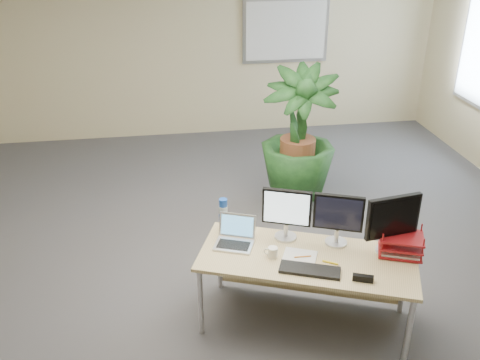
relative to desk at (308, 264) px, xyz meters
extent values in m
plane|color=#4A494E|center=(-0.38, 0.45, -0.52)|extent=(8.00, 8.00, 0.00)
cube|color=beige|center=(-0.38, 4.45, 0.83)|extent=(7.00, 0.04, 2.70)
cube|color=#ACACB1|center=(0.82, 4.42, 1.03)|extent=(1.30, 0.03, 0.95)
cube|color=white|center=(0.82, 4.40, 1.03)|extent=(1.20, 0.01, 0.85)
cube|color=tan|center=(-0.03, -0.09, 0.12)|extent=(1.85, 1.29, 0.03)
cube|color=tan|center=(0.09, 0.22, -0.21)|extent=(1.50, 0.61, 0.50)
cylinder|color=silver|center=(-0.89, -0.08, -0.21)|extent=(0.04, 0.04, 0.62)
cylinder|color=silver|center=(0.60, -0.67, -0.21)|extent=(0.04, 0.04, 0.62)
cylinder|color=silver|center=(-0.67, 0.49, -0.21)|extent=(0.04, 0.04, 0.62)
cylinder|color=silver|center=(0.82, -0.09, -0.21)|extent=(0.04, 0.04, 0.62)
imported|color=#123315|center=(0.40, 1.92, 0.23)|extent=(1.05, 1.05, 1.50)
cylinder|color=silver|center=(-0.14, 0.22, 0.14)|extent=(0.18, 0.18, 0.02)
cylinder|color=silver|center=(-0.14, 0.22, 0.21)|extent=(0.04, 0.04, 0.11)
cube|color=black|center=(-0.14, 0.22, 0.43)|extent=(0.39, 0.18, 0.31)
cube|color=white|center=(-0.15, 0.20, 0.43)|extent=(0.34, 0.14, 0.27)
cylinder|color=silver|center=(0.25, 0.07, 0.14)|extent=(0.18, 0.18, 0.02)
cylinder|color=silver|center=(0.25, 0.07, 0.21)|extent=(0.04, 0.04, 0.11)
cube|color=black|center=(0.25, 0.07, 0.42)|extent=(0.38, 0.18, 0.31)
cube|color=black|center=(0.24, 0.05, 0.42)|extent=(0.34, 0.14, 0.27)
cylinder|color=silver|center=(0.62, -0.12, 0.14)|extent=(0.20, 0.20, 0.02)
cylinder|color=silver|center=(0.62, -0.12, 0.22)|extent=(0.04, 0.04, 0.12)
cube|color=black|center=(0.62, -0.12, 0.46)|extent=(0.45, 0.11, 0.35)
cube|color=black|center=(0.63, -0.14, 0.46)|extent=(0.41, 0.07, 0.31)
cube|color=silver|center=(-0.59, 0.16, 0.14)|extent=(0.36, 0.31, 0.02)
cube|color=black|center=(-0.59, 0.15, 0.15)|extent=(0.29, 0.22, 0.00)
cube|color=silver|center=(-0.54, 0.28, 0.25)|extent=(0.30, 0.16, 0.20)
cube|color=#5EB4F4|center=(-0.54, 0.27, 0.25)|extent=(0.26, 0.13, 0.16)
cube|color=black|center=(-0.07, -0.28, 0.15)|extent=(0.48, 0.31, 0.03)
cylinder|color=white|center=(-0.30, -0.04, 0.18)|extent=(0.08, 0.08, 0.09)
torus|color=white|center=(-0.35, -0.04, 0.18)|extent=(0.06, 0.03, 0.06)
cube|color=silver|center=(-0.09, -0.07, 0.14)|extent=(0.31, 0.28, 0.01)
cylinder|color=orange|center=(-0.07, -0.10, 0.15)|extent=(0.13, 0.01, 0.01)
cylinder|color=yellow|center=(0.12, -0.20, 0.14)|extent=(0.11, 0.08, 0.02)
cylinder|color=silver|center=(-0.64, 0.42, 0.25)|extent=(0.07, 0.07, 0.23)
cylinder|color=blue|center=(-0.64, 0.42, 0.40)|extent=(0.07, 0.07, 0.06)
cylinder|color=blue|center=(-0.64, 0.42, 0.26)|extent=(0.08, 0.08, 0.07)
cube|color=maroon|center=(0.71, -0.15, 0.15)|extent=(0.40, 0.36, 0.02)
cube|color=maroon|center=(0.71, -0.15, 0.22)|extent=(0.40, 0.36, 0.02)
cube|color=maroon|center=(0.71, -0.15, 0.29)|extent=(0.40, 0.36, 0.02)
cube|color=silver|center=(0.71, -0.15, 0.17)|extent=(0.36, 0.32, 0.02)
cube|color=black|center=(0.29, -0.45, 0.16)|extent=(0.16, 0.09, 0.05)
camera|label=1|loc=(-1.10, -3.48, 2.55)|focal=40.00mm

